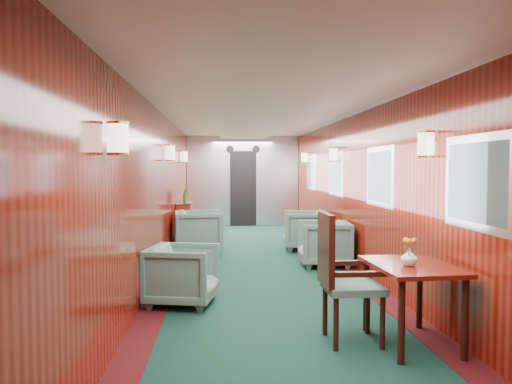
{
  "coord_description": "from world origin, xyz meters",
  "views": [
    {
      "loc": [
        -0.61,
        -7.45,
        1.58
      ],
      "look_at": [
        0.0,
        1.02,
        1.15
      ],
      "focal_mm": 35.0,
      "sensor_mm": 36.0,
      "label": 1
    }
  ],
  "objects_px": {
    "side_chair": "(341,273)",
    "credenza": "(185,222)",
    "armchair_left_near": "(183,275)",
    "armchair_right_far": "(305,230)",
    "armchair_left_far": "(199,231)",
    "armchair_right_near": "(324,243)",
    "dining_table": "(412,277)"
  },
  "relations": [
    {
      "from": "side_chair",
      "to": "credenza",
      "type": "bearing_deg",
      "value": 105.7
    },
    {
      "from": "armchair_left_near",
      "to": "armchair_right_far",
      "type": "height_order",
      "value": "armchair_right_far"
    },
    {
      "from": "armchair_left_far",
      "to": "armchair_right_far",
      "type": "bearing_deg",
      "value": -90.83
    },
    {
      "from": "armchair_left_near",
      "to": "armchair_right_near",
      "type": "bearing_deg",
      "value": -33.44
    },
    {
      "from": "side_chair",
      "to": "armchair_left_far",
      "type": "height_order",
      "value": "side_chair"
    },
    {
      "from": "armchair_right_near",
      "to": "armchair_left_far",
      "type": "bearing_deg",
      "value": -121.39
    },
    {
      "from": "armchair_right_near",
      "to": "armchair_right_far",
      "type": "distance_m",
      "value": 1.56
    },
    {
      "from": "side_chair",
      "to": "armchair_right_near",
      "type": "distance_m",
      "value": 3.49
    },
    {
      "from": "side_chair",
      "to": "armchair_right_near",
      "type": "bearing_deg",
      "value": 79.46
    },
    {
      "from": "side_chair",
      "to": "armchair_left_far",
      "type": "relative_size",
      "value": 1.35
    },
    {
      "from": "credenza",
      "to": "armchair_left_near",
      "type": "bearing_deg",
      "value": -86.31
    },
    {
      "from": "dining_table",
      "to": "armchair_left_far",
      "type": "bearing_deg",
      "value": 110.09
    },
    {
      "from": "credenza",
      "to": "armchair_right_near",
      "type": "relative_size",
      "value": 1.41
    },
    {
      "from": "armchair_left_far",
      "to": "armchair_right_near",
      "type": "bearing_deg",
      "value": -129.83
    },
    {
      "from": "dining_table",
      "to": "armchair_right_far",
      "type": "xyz_separation_m",
      "value": [
        -0.08,
        5.09,
        -0.23
      ]
    },
    {
      "from": "armchair_left_far",
      "to": "armchair_right_near",
      "type": "relative_size",
      "value": 1.08
    },
    {
      "from": "credenza",
      "to": "armchair_right_far",
      "type": "height_order",
      "value": "credenza"
    },
    {
      "from": "armchair_left_near",
      "to": "armchair_right_far",
      "type": "bearing_deg",
      "value": -17.84
    },
    {
      "from": "side_chair",
      "to": "armchair_right_far",
      "type": "relative_size",
      "value": 1.42
    },
    {
      "from": "armchair_left_far",
      "to": "armchair_right_far",
      "type": "relative_size",
      "value": 1.05
    },
    {
      "from": "armchair_left_far",
      "to": "armchair_right_near",
      "type": "xyz_separation_m",
      "value": [
        2.04,
        -1.39,
        -0.03
      ]
    },
    {
      "from": "dining_table",
      "to": "armchair_right_near",
      "type": "bearing_deg",
      "value": 87.84
    },
    {
      "from": "dining_table",
      "to": "armchair_right_near",
      "type": "relative_size",
      "value": 1.25
    },
    {
      "from": "dining_table",
      "to": "armchair_right_far",
      "type": "height_order",
      "value": "armchair_right_far"
    },
    {
      "from": "armchair_left_near",
      "to": "armchair_right_near",
      "type": "distance_m",
      "value": 2.94
    },
    {
      "from": "side_chair",
      "to": "armchair_right_near",
      "type": "height_order",
      "value": "side_chair"
    },
    {
      "from": "armchair_right_near",
      "to": "armchair_left_near",
      "type": "bearing_deg",
      "value": -42.1
    },
    {
      "from": "credenza",
      "to": "armchair_right_far",
      "type": "relative_size",
      "value": 1.36
    },
    {
      "from": "credenza",
      "to": "side_chair",
      "type": "bearing_deg",
      "value": -73.2
    },
    {
      "from": "armchair_right_near",
      "to": "armchair_right_far",
      "type": "height_order",
      "value": "armchair_right_far"
    },
    {
      "from": "armchair_right_near",
      "to": "side_chair",
      "type": "bearing_deg",
      "value": -6.6
    },
    {
      "from": "credenza",
      "to": "armchair_left_near",
      "type": "relative_size",
      "value": 1.49
    }
  ]
}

